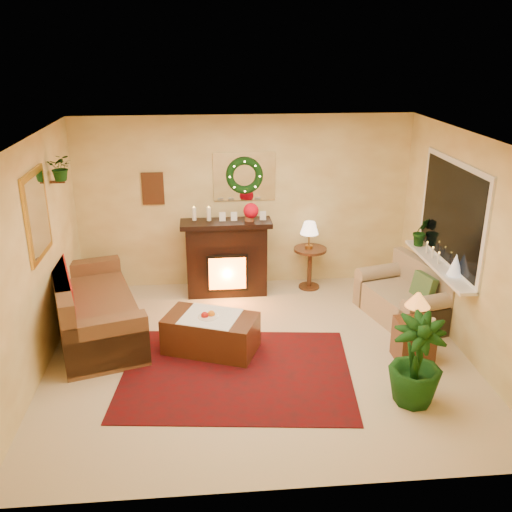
{
  "coord_description": "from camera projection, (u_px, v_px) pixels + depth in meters",
  "views": [
    {
      "loc": [
        -0.59,
        -6.05,
        3.58
      ],
      "look_at": [
        0.0,
        0.35,
        1.15
      ],
      "focal_mm": 40.0,
      "sensor_mm": 36.0,
      "label": 1
    }
  ],
  "objects": [
    {
      "name": "mantel_mirror",
      "position": [
        244.0,
        177.0,
        8.43
      ],
      "size": [
        0.92,
        0.02,
        0.72
      ],
      "primitive_type": "cube",
      "color": "white",
      "rests_on": "wall_back"
    },
    {
      "name": "window_frame",
      "position": [
        452.0,
        214.0,
        7.13
      ],
      "size": [
        0.03,
        1.86,
        1.36
      ],
      "primitive_type": "cube",
      "color": "white",
      "rests_on": "wall_right"
    },
    {
      "name": "wall_art",
      "position": [
        153.0,
        188.0,
        8.37
      ],
      "size": [
        0.32,
        0.03,
        0.48
      ],
      "primitive_type": "cube",
      "color": "#381E11",
      "rests_on": "wall_back"
    },
    {
      "name": "wall_front",
      "position": [
        287.0,
        356.0,
        4.4
      ],
      "size": [
        5.0,
        5.0,
        0.0
      ],
      "primitive_type": "plane",
      "color": "#EFD88C",
      "rests_on": "ground"
    },
    {
      "name": "wreath",
      "position": [
        245.0,
        176.0,
        8.39
      ],
      "size": [
        0.55,
        0.11,
        0.55
      ],
      "primitive_type": "torus",
      "rotation": [
        1.57,
        0.0,
        0.0
      ],
      "color": "#194719",
      "rests_on": "wall_back"
    },
    {
      "name": "red_throw",
      "position": [
        94.0,
        295.0,
        7.47
      ],
      "size": [
        0.81,
        1.32,
        0.02
      ],
      "primitive_type": "cube",
      "color": "#B10D00",
      "rests_on": "sofa"
    },
    {
      "name": "floor",
      "position": [
        259.0,
        354.0,
        6.96
      ],
      "size": [
        5.0,
        5.0,
        0.0
      ],
      "primitive_type": "plane",
      "color": "beige",
      "rests_on": "ground"
    },
    {
      "name": "sill_plant",
      "position": [
        421.0,
        232.0,
        7.93
      ],
      "size": [
        0.29,
        0.23,
        0.53
      ],
      "primitive_type": "imported",
      "color": "#153715",
      "rests_on": "window_sill"
    },
    {
      "name": "fireplace",
      "position": [
        227.0,
        259.0,
        8.45
      ],
      "size": [
        1.17,
        0.38,
        1.07
      ],
      "primitive_type": "cube",
      "rotation": [
        0.0,
        0.0,
        0.01
      ],
      "color": "black",
      "rests_on": "floor"
    },
    {
      "name": "loveseat",
      "position": [
        404.0,
        290.0,
        7.71
      ],
      "size": [
        1.11,
        1.5,
        0.78
      ],
      "primitive_type": "cube",
      "rotation": [
        0.0,
        0.0,
        0.27
      ],
      "color": "gray",
      "rests_on": "floor"
    },
    {
      "name": "mantel_candle_a",
      "position": [
        194.0,
        214.0,
        8.16
      ],
      "size": [
        0.06,
        0.06,
        0.19
      ],
      "primitive_type": "cylinder",
      "color": "white",
      "rests_on": "fireplace"
    },
    {
      "name": "coffee_table",
      "position": [
        211.0,
        335.0,
        6.97
      ],
      "size": [
        1.24,
        0.96,
        0.46
      ],
      "primitive_type": "cube",
      "rotation": [
        0.0,
        0.0,
        -0.37
      ],
      "color": "#331B0D",
      "rests_on": "floor"
    },
    {
      "name": "window_sill",
      "position": [
        438.0,
        265.0,
        7.36
      ],
      "size": [
        0.22,
        1.86,
        0.04
      ],
      "primitive_type": "cube",
      "color": "white",
      "rests_on": "wall_right"
    },
    {
      "name": "ceiling",
      "position": [
        259.0,
        140.0,
        6.03
      ],
      "size": [
        5.0,
        5.0,
        0.0
      ],
      "primitive_type": "plane",
      "color": "white",
      "rests_on": "ground"
    },
    {
      "name": "floor_palm",
      "position": [
        416.0,
        364.0,
        5.89
      ],
      "size": [
        1.93,
        1.93,
        2.96
      ],
      "primitive_type": "imported",
      "rotation": [
        0.0,
        0.0,
        -0.19
      ],
      "color": "#195619",
      "rests_on": "floor"
    },
    {
      "name": "mini_tree",
      "position": [
        456.0,
        264.0,
        6.91
      ],
      "size": [
        0.18,
        0.18,
        0.27
      ],
      "primitive_type": "cone",
      "color": "white",
      "rests_on": "window_sill"
    },
    {
      "name": "wall_back",
      "position": [
        244.0,
        202.0,
        8.59
      ],
      "size": [
        5.0,
        5.0,
        0.0
      ],
      "primitive_type": "plane",
      "color": "#EFD88C",
      "rests_on": "ground"
    },
    {
      "name": "mantel_candle_b",
      "position": [
        209.0,
        214.0,
        8.15
      ],
      "size": [
        0.06,
        0.06,
        0.19
      ],
      "primitive_type": "cylinder",
      "color": "beige",
      "rests_on": "fireplace"
    },
    {
      "name": "gold_mirror",
      "position": [
        37.0,
        215.0,
        6.4
      ],
      "size": [
        0.03,
        0.84,
        1.0
      ],
      "primitive_type": "cube",
      "color": "gold",
      "rests_on": "wall_left"
    },
    {
      "name": "wall_right",
      "position": [
        470.0,
        248.0,
        6.71
      ],
      "size": [
        4.5,
        4.5,
        0.0
      ],
      "primitive_type": "plane",
      "color": "#EFD88C",
      "rests_on": "ground"
    },
    {
      "name": "wall_left",
      "position": [
        33.0,
        262.0,
        6.28
      ],
      "size": [
        4.5,
        4.5,
        0.0
      ],
      "primitive_type": "plane",
      "color": "#EFD88C",
      "rests_on": "ground"
    },
    {
      "name": "fruit_bowl",
      "position": [
        208.0,
        318.0,
        6.86
      ],
      "size": [
        0.25,
        0.25,
        0.06
      ],
      "primitive_type": "cylinder",
      "color": "white",
      "rests_on": "coffee_table"
    },
    {
      "name": "sofa",
      "position": [
        95.0,
        303.0,
        7.31
      ],
      "size": [
        1.53,
        2.34,
        0.93
      ],
      "primitive_type": "cube",
      "rotation": [
        0.0,
        0.0,
        0.29
      ],
      "color": "brown",
      "rests_on": "floor"
    },
    {
      "name": "lamp_tiffany",
      "position": [
        418.0,
        304.0,
        6.57
      ],
      "size": [
        0.29,
        0.29,
        0.43
      ],
      "primitive_type": "cone",
      "color": "orange",
      "rests_on": "end_table_square"
    },
    {
      "name": "area_rug",
      "position": [
        237.0,
        373.0,
        6.55
      ],
      "size": [
        2.8,
        2.23,
        0.01
      ],
      "primitive_type": "cube",
      "rotation": [
        0.0,
        0.0,
        -0.11
      ],
      "color": "#481015",
      "rests_on": "floor"
    },
    {
      "name": "hanging_plant",
      "position": [
        62.0,
        180.0,
        7.04
      ],
      "size": [
        0.33,
        0.28,
        0.36
      ],
      "primitive_type": "imported",
      "color": "#194719",
      "rests_on": "wall_left"
    },
    {
      "name": "end_table_square",
      "position": [
        414.0,
        339.0,
        6.74
      ],
      "size": [
        0.42,
        0.42,
        0.51
      ],
      "primitive_type": "cube",
      "rotation": [
        0.0,
        0.0,
        0.01
      ],
      "color": "#442F1D",
      "rests_on": "floor"
    },
    {
      "name": "window_glass",
      "position": [
        451.0,
        214.0,
        7.13
      ],
      "size": [
        0.02,
        1.7,
        1.22
      ],
      "primitive_type": "cube",
      "color": "black",
      "rests_on": "wall_right"
    },
    {
      "name": "poinsettia",
      "position": [
        251.0,
        211.0,
        8.17
      ],
      "size": [
        0.22,
        0.22,
        0.22
      ],
      "primitive_type": "sphere",
      "color": "red",
      "rests_on": "fireplace"
    },
    {
      "name": "side_table_round",
      "position": [
        310.0,
        268.0,
        8.72
      ],
      "size": [
        0.51,
        0.51,
        0.65
      ],
      "primitive_type": "cylinder",
      "rotation": [
        0.0,
        0.0,
        -0.03
      ],
      "color": "#3D1E13",
      "rests_on": "floor"
    },
    {
      "name": "lamp_cream",
      "position": [
        309.0,
        234.0,
        8.52
      ],
      "size": [
        0.27,
        0.27,
        0.42
      ],
      "primitive_type": "cone",
      "color": "#FFE0C0",
      "rests_on": "side_table_round"
    }
  ]
}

